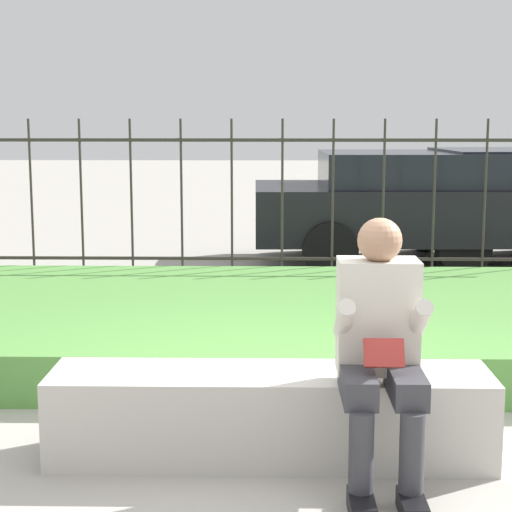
% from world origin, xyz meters
% --- Properties ---
extents(ground_plane, '(60.00, 60.00, 0.00)m').
position_xyz_m(ground_plane, '(0.00, 0.00, 0.00)').
color(ground_plane, '#A8A399').
extents(stone_bench, '(2.21, 0.49, 0.45)m').
position_xyz_m(stone_bench, '(-0.10, 0.00, 0.20)').
color(stone_bench, beige).
rests_on(stone_bench, ground_plane).
extents(person_seated_reader, '(0.42, 0.73, 1.25)m').
position_xyz_m(person_seated_reader, '(0.41, -0.28, 0.68)').
color(person_seated_reader, black).
rests_on(person_seated_reader, ground_plane).
extents(grass_berm, '(8.35, 3.10, 0.32)m').
position_xyz_m(grass_berm, '(0.00, 2.25, 0.16)').
color(grass_berm, '#569342').
rests_on(grass_berm, ground_plane).
extents(iron_fence, '(6.35, 0.03, 1.70)m').
position_xyz_m(iron_fence, '(-0.00, 4.14, 0.88)').
color(iron_fence, '#332D28').
rests_on(iron_fence, ground_plane).
extents(car_parked_center, '(4.27, 2.01, 1.31)m').
position_xyz_m(car_parked_center, '(1.79, 5.90, 0.71)').
color(car_parked_center, black).
rests_on(car_parked_center, ground_plane).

